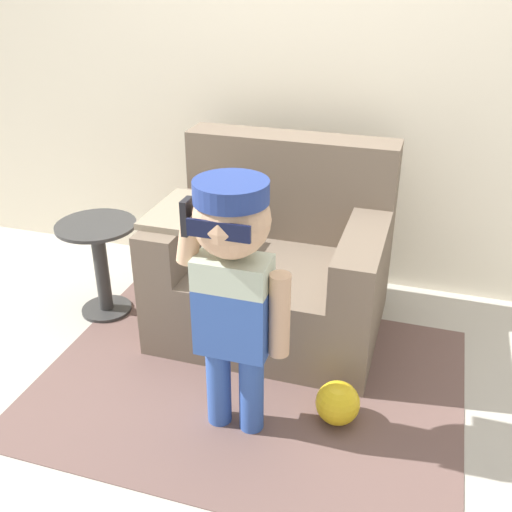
# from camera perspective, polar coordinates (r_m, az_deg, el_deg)

# --- Properties ---
(ground_plane) EXTENTS (10.00, 10.00, 0.00)m
(ground_plane) POSITION_cam_1_polar(r_m,az_deg,el_deg) (3.18, 2.45, -6.41)
(ground_plane) COLOR #ADA89E
(wall_back) EXTENTS (10.00, 0.05, 2.60)m
(wall_back) POSITION_cam_1_polar(r_m,az_deg,el_deg) (3.28, 5.93, 19.05)
(wall_back) COLOR beige
(wall_back) RESTS_ON ground_plane
(armchair) EXTENTS (1.10, 0.86, 0.93)m
(armchair) POSITION_cam_1_polar(r_m,az_deg,el_deg) (3.04, 1.89, -0.73)
(armchair) COLOR #6B5B4C
(armchair) RESTS_ON ground_plane
(person_child) EXTENTS (0.44, 0.33, 1.07)m
(person_child) POSITION_cam_1_polar(r_m,az_deg,el_deg) (2.17, -2.17, -1.68)
(person_child) COLOR #3356AD
(person_child) RESTS_ON ground_plane
(side_table) EXTENTS (0.41, 0.41, 0.52)m
(side_table) POSITION_cam_1_polar(r_m,az_deg,el_deg) (3.23, -14.60, -0.36)
(side_table) COLOR #333333
(side_table) RESTS_ON ground_plane
(rug) EXTENTS (1.87, 1.41, 0.01)m
(rug) POSITION_cam_1_polar(r_m,az_deg,el_deg) (2.78, -0.68, -11.91)
(rug) COLOR brown
(rug) RESTS_ON ground_plane
(toy_ball) EXTENTS (0.18, 0.18, 0.18)m
(toy_ball) POSITION_cam_1_polar(r_m,az_deg,el_deg) (2.56, 7.79, -13.69)
(toy_ball) COLOR yellow
(toy_ball) RESTS_ON ground_plane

